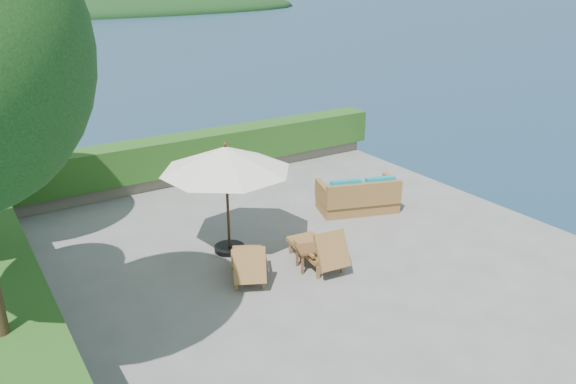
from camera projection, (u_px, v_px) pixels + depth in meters
ground at (296, 252)px, 12.31m from camera, size 12.00×12.00×0.00m
foundation at (296, 313)px, 12.87m from camera, size 12.00×12.00×3.00m
ocean at (295, 364)px, 13.40m from camera, size 600.00×600.00×0.00m
offshore_island at (66, 12)px, 135.93m from camera, size 126.00×57.60×12.60m
planter_wall_far at (193, 173)px, 16.64m from camera, size 12.00×0.60×0.36m
planter_wall_left at (18, 326)px, 9.44m from camera, size 0.60×12.00×0.36m
hedge_far at (191, 152)px, 16.40m from camera, size 12.40×0.90×1.00m
hedge_left at (11, 291)px, 9.20m from camera, size 0.90×12.40×1.00m
patio_umbrella at (226, 160)px, 11.63m from camera, size 3.34×3.34×2.49m
lounge_left at (249, 262)px, 11.14m from camera, size 1.22×1.63×0.87m
lounge_right at (319, 249)px, 11.61m from camera, size 0.84×1.69×0.94m
side_table at (308, 252)px, 11.48m from camera, size 0.56×0.56×0.48m
wicker_loveseat at (358, 197)px, 14.33m from camera, size 2.21×1.60×0.98m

